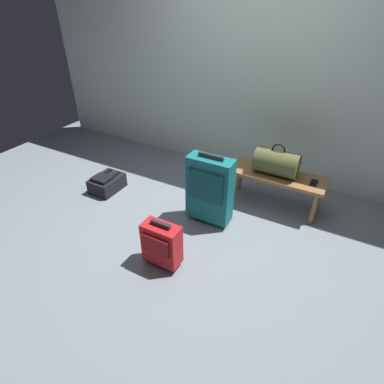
{
  "coord_description": "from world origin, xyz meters",
  "views": [
    {
      "loc": [
        1.13,
        -1.99,
        2.02
      ],
      "look_at": [
        -0.18,
        0.38,
        0.25
      ],
      "focal_mm": 29.27,
      "sensor_mm": 36.0,
      "label": 1
    }
  ],
  "objects_px": {
    "cell_phone": "(314,183)",
    "suitcase_small_red": "(162,243)",
    "duffel_bag_olive": "(277,162)",
    "suitcase_upright_teal": "(210,189)",
    "backpack_dark": "(107,183)",
    "bench": "(276,179)"
  },
  "relations": [
    {
      "from": "cell_phone",
      "to": "suitcase_small_red",
      "type": "bearing_deg",
      "value": -125.39
    },
    {
      "from": "duffel_bag_olive",
      "to": "suitcase_upright_teal",
      "type": "relative_size",
      "value": 0.58
    },
    {
      "from": "suitcase_small_red",
      "to": "backpack_dark",
      "type": "height_order",
      "value": "suitcase_small_red"
    },
    {
      "from": "duffel_bag_olive",
      "to": "suitcase_upright_teal",
      "type": "xyz_separation_m",
      "value": [
        -0.47,
        -0.59,
        -0.13
      ]
    },
    {
      "from": "bench",
      "to": "backpack_dark",
      "type": "relative_size",
      "value": 2.63
    },
    {
      "from": "bench",
      "to": "backpack_dark",
      "type": "xyz_separation_m",
      "value": [
        -1.8,
        -0.64,
        -0.24
      ]
    },
    {
      "from": "suitcase_upright_teal",
      "to": "suitcase_small_red",
      "type": "height_order",
      "value": "suitcase_upright_teal"
    },
    {
      "from": "backpack_dark",
      "to": "duffel_bag_olive",
      "type": "bearing_deg",
      "value": 19.87
    },
    {
      "from": "bench",
      "to": "backpack_dark",
      "type": "bearing_deg",
      "value": -160.36
    },
    {
      "from": "bench",
      "to": "duffel_bag_olive",
      "type": "xyz_separation_m",
      "value": [
        -0.02,
        0.0,
        0.19
      ]
    },
    {
      "from": "suitcase_upright_teal",
      "to": "backpack_dark",
      "type": "bearing_deg",
      "value": -177.76
    },
    {
      "from": "cell_phone",
      "to": "backpack_dark",
      "type": "xyz_separation_m",
      "value": [
        -2.18,
        -0.64,
        -0.3
      ]
    },
    {
      "from": "cell_phone",
      "to": "suitcase_small_red",
      "type": "height_order",
      "value": "suitcase_small_red"
    },
    {
      "from": "duffel_bag_olive",
      "to": "cell_phone",
      "type": "height_order",
      "value": "duffel_bag_olive"
    },
    {
      "from": "cell_phone",
      "to": "backpack_dark",
      "type": "distance_m",
      "value": 2.29
    },
    {
      "from": "suitcase_small_red",
      "to": "bench",
      "type": "bearing_deg",
      "value": 66.87
    },
    {
      "from": "suitcase_upright_teal",
      "to": "backpack_dark",
      "type": "xyz_separation_m",
      "value": [
        -1.31,
        -0.05,
        -0.29
      ]
    },
    {
      "from": "duffel_bag_olive",
      "to": "backpack_dark",
      "type": "relative_size",
      "value": 1.16
    },
    {
      "from": "bench",
      "to": "cell_phone",
      "type": "relative_size",
      "value": 6.94
    },
    {
      "from": "bench",
      "to": "suitcase_upright_teal",
      "type": "bearing_deg",
      "value": -129.69
    },
    {
      "from": "duffel_bag_olive",
      "to": "cell_phone",
      "type": "bearing_deg",
      "value": -0.6
    },
    {
      "from": "bench",
      "to": "suitcase_upright_teal",
      "type": "xyz_separation_m",
      "value": [
        -0.49,
        -0.59,
        0.06
      ]
    }
  ]
}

